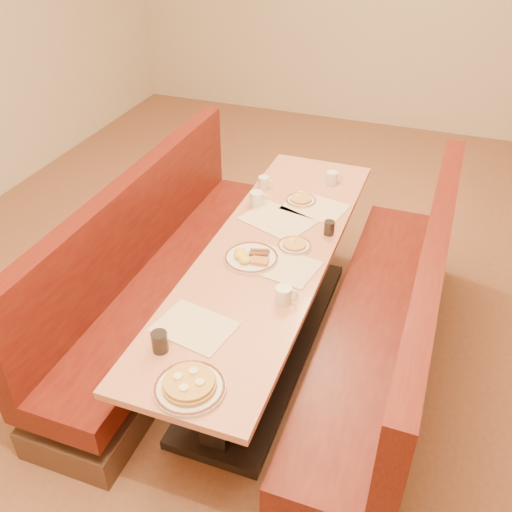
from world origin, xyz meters
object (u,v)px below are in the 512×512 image
(booth_right, at_px, (388,331))
(coffee_mug_a, at_px, (284,295))
(pancake_plate, at_px, (189,386))
(eggs_plate, at_px, (250,257))
(coffee_mug_b, at_px, (257,198))
(coffee_mug_c, at_px, (332,177))
(diner_table, at_px, (268,301))
(soda_tumbler_mid, at_px, (329,228))
(booth_left, at_px, (161,278))
(soda_tumbler_near, at_px, (160,342))
(coffee_mug_d, at_px, (264,182))

(booth_right, xyz_separation_m, coffee_mug_a, (-0.51, -0.40, 0.43))
(pancake_plate, xyz_separation_m, eggs_plate, (-0.09, 0.98, -0.01))
(coffee_mug_b, bearing_deg, coffee_mug_c, 26.34)
(diner_table, xyz_separation_m, coffee_mug_a, (0.22, -0.40, 0.42))
(coffee_mug_a, bearing_deg, eggs_plate, 119.27)
(coffee_mug_a, bearing_deg, pancake_plate, -121.90)
(diner_table, xyz_separation_m, soda_tumbler_mid, (0.28, 0.29, 0.42))
(booth_left, relative_size, soda_tumbler_near, 24.03)
(coffee_mug_c, bearing_deg, booth_right, -81.52)
(eggs_plate, height_order, coffee_mug_a, coffee_mug_a)
(diner_table, distance_m, coffee_mug_a, 0.62)
(booth_right, relative_size, coffee_mug_b, 21.46)
(booth_left, height_order, coffee_mug_d, booth_left)
(booth_left, distance_m, coffee_mug_a, 1.12)
(coffee_mug_c, height_order, coffee_mug_d, coffee_mug_c)
(diner_table, bearing_deg, booth_left, 180.00)
(coffee_mug_c, distance_m, soda_tumbler_mid, 0.65)
(diner_table, relative_size, booth_left, 1.00)
(booth_right, bearing_deg, coffee_mug_c, 122.36)
(coffee_mug_d, bearing_deg, pancake_plate, -82.78)
(diner_table, bearing_deg, pancake_plate, -88.53)
(soda_tumbler_near, bearing_deg, coffee_mug_c, 79.60)
(booth_left, height_order, pancake_plate, booth_left)
(eggs_plate, relative_size, coffee_mug_c, 2.84)
(eggs_plate, bearing_deg, diner_table, 61.55)
(diner_table, bearing_deg, eggs_plate, -118.45)
(coffee_mug_a, height_order, soda_tumbler_mid, coffee_mug_a)
(booth_right, distance_m, coffee_mug_b, 1.17)
(pancake_plate, height_order, eggs_plate, pancake_plate)
(eggs_plate, bearing_deg, coffee_mug_b, 106.70)
(eggs_plate, xyz_separation_m, soda_tumbler_near, (-0.13, -0.81, 0.03))
(eggs_plate, xyz_separation_m, coffee_mug_b, (-0.18, 0.59, 0.03))
(booth_left, relative_size, coffee_mug_d, 23.67)
(diner_table, distance_m, coffee_mug_b, 0.68)
(diner_table, xyz_separation_m, eggs_plate, (-0.06, -0.12, 0.39))
(eggs_plate, bearing_deg, soda_tumbler_mid, 50.14)
(diner_table, bearing_deg, coffee_mug_d, 111.34)
(coffee_mug_c, height_order, soda_tumbler_mid, soda_tumbler_mid)
(soda_tumbler_near, relative_size, soda_tumbler_mid, 1.20)
(pancake_plate, relative_size, coffee_mug_a, 2.67)
(coffee_mug_b, distance_m, coffee_mug_c, 0.60)
(coffee_mug_b, bearing_deg, coffee_mug_a, -85.65)
(coffee_mug_a, relative_size, coffee_mug_b, 1.00)
(soda_tumbler_near, bearing_deg, diner_table, 77.85)
(coffee_mug_b, bearing_deg, eggs_plate, -96.92)
(coffee_mug_a, xyz_separation_m, soda_tumbler_mid, (0.06, 0.70, -0.00))
(diner_table, relative_size, eggs_plate, 8.19)
(booth_left, xyz_separation_m, soda_tumbler_mid, (1.01, 0.29, 0.43))
(coffee_mug_d, relative_size, soda_tumbler_near, 1.02)
(booth_left, bearing_deg, soda_tumbler_mid, 16.16)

